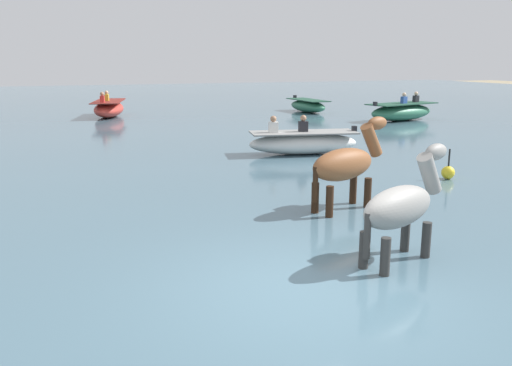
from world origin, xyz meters
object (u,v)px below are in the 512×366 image
Objects in this scene: channel_buoy at (448,172)px; boat_distant_west at (308,106)px; boat_mid_channel at (402,112)px; boat_far_inshore at (109,109)px; horse_lead_grey at (401,209)px; boat_near_starboard at (303,143)px; horse_trailing_chestnut at (346,167)px.

boat_distant_west is at bearing 75.65° from channel_buoy.
channel_buoy is (-6.26, -10.67, -0.23)m from boat_mid_channel.
boat_mid_channel is at bearing -27.28° from boat_far_inshore.
boat_far_inshore is at bearing 109.31° from channel_buoy.
boat_far_inshore is at bearing 94.91° from horse_lead_grey.
horse_trailing_chestnut is at bearing -107.97° from boat_near_starboard.
horse_trailing_chestnut reaches higher than boat_distant_west.
channel_buoy is at bearing -68.39° from boat_near_starboard.
boat_near_starboard reaches higher than boat_distant_west.
horse_lead_grey is 0.52× the size of boat_mid_channel.
boat_mid_channel reaches higher than channel_buoy.
boat_distant_west reaches higher than channel_buoy.
boat_far_inshore reaches higher than boat_distant_west.
boat_far_inshore is 13.41m from boat_near_starboard.
boat_distant_west is at bearing 63.56° from boat_near_starboard.
boat_far_inshore is at bearing 152.72° from boat_mid_channel.
horse_trailing_chestnut is at bearing 76.43° from horse_lead_grey.
horse_trailing_chestnut is 18.73m from boat_distant_west.
boat_near_starboard is at bearing -141.04° from boat_mid_channel.
horse_trailing_chestnut is 0.55× the size of boat_mid_channel.
channel_buoy is (5.94, -16.96, -0.23)m from boat_far_inshore.
boat_mid_channel is 5.44× the size of channel_buoy.
horse_lead_grey reaches higher than boat_distant_west.
boat_near_starboard is 4.57m from channel_buoy.
channel_buoy is (3.52, 1.42, -0.64)m from horse_trailing_chestnut.
boat_far_inshore is at bearing 108.53° from boat_near_starboard.
horse_trailing_chestnut reaches higher than horse_lead_grey.
horse_lead_grey is 8.61m from boat_near_starboard.
horse_lead_grey is at bearing -85.09° from boat_far_inshore.
horse_lead_grey is 0.59× the size of boat_near_starboard.
horse_lead_grey reaches higher than channel_buoy.
boat_mid_channel is at bearing 51.04° from horse_trailing_chestnut.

